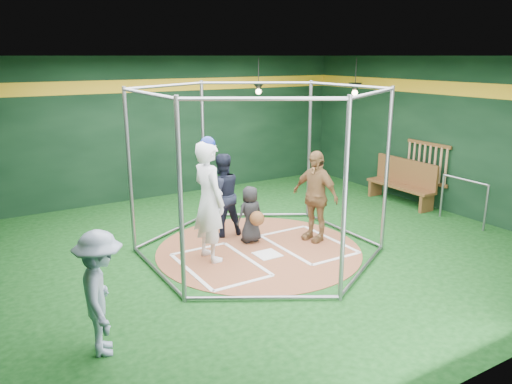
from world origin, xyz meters
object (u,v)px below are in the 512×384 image
batter_figure (209,200)px  dugout_bench (403,181)px  visitor_leopard (315,196)px  umpire (222,195)px

batter_figure → dugout_bench: batter_figure is taller
batter_figure → dugout_bench: size_ratio=1.18×
dugout_bench → visitor_leopard: bearing=-165.0°
batter_figure → umpire: bearing=52.4°
umpire → dugout_bench: bearing=-177.9°
umpire → dugout_bench: size_ratio=0.90×
visitor_leopard → umpire: size_ratio=1.06×
visitor_leopard → dugout_bench: size_ratio=0.95×
batter_figure → umpire: 1.24m
batter_figure → visitor_leopard: bearing=-5.1°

